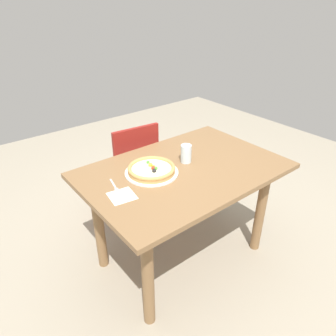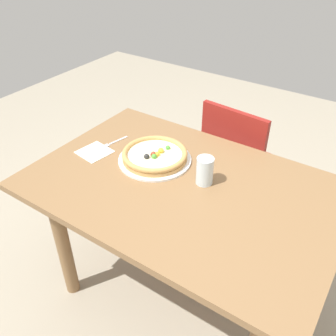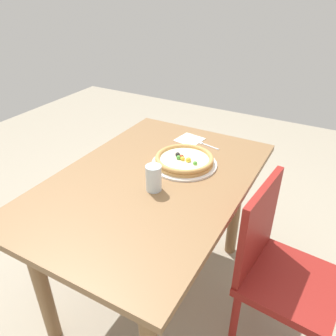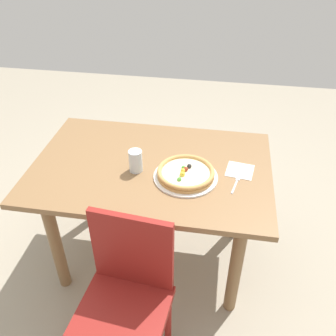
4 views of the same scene
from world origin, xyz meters
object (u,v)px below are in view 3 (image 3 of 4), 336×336
chair_near (278,269)px  napkin (190,140)px  plate (184,164)px  fork (205,144)px  pizza (184,160)px  dining_table (151,200)px  drinking_glass (154,178)px

chair_near → napkin: 0.87m
napkin → plate: bearing=-159.5°
chair_near → fork: bearing=-123.1°
fork → chair_near: bearing=154.3°
plate → pizza: pizza is taller
chair_near → napkin: size_ratio=6.28×
plate → fork: size_ratio=2.05×
dining_table → fork: 0.49m
drinking_glass → napkin: 0.56m
fork → plate: bearing=103.2°
dining_table → pizza: 0.27m
fork → drinking_glass: size_ratio=1.34×
chair_near → pizza: 0.67m
plate → fork: plate is taller
dining_table → napkin: napkin is taller
dining_table → napkin: size_ratio=9.30×
dining_table → pizza: bearing=-21.8°
pizza → drinking_glass: bearing=176.0°
chair_near → fork: (0.46, 0.57, 0.28)m
fork → pizza: bearing=103.2°
dining_table → plate: 0.25m
chair_near → dining_table: bearing=-83.7°
dining_table → pizza: size_ratio=4.34×
pizza → fork: pizza is taller
drinking_glass → chair_near: bearing=-82.6°
fork → napkin: 0.11m
dining_table → napkin: (0.48, 0.02, 0.13)m
pizza → drinking_glass: 0.27m
chair_near → plate: (0.19, 0.57, 0.28)m
plate → napkin: (0.28, 0.10, -0.00)m
chair_near → pizza: (0.19, 0.57, 0.31)m
plate → drinking_glass: 0.28m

